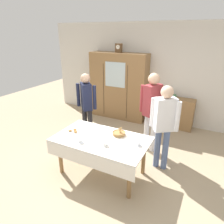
# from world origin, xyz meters

# --- Properties ---
(ground_plane) EXTENTS (12.00, 12.00, 0.00)m
(ground_plane) POSITION_xyz_m (0.00, 0.00, 0.00)
(ground_plane) COLOR tan
(ground_plane) RESTS_ON ground
(back_wall) EXTENTS (6.40, 0.10, 2.70)m
(back_wall) POSITION_xyz_m (0.00, 2.65, 1.35)
(back_wall) COLOR silver
(back_wall) RESTS_ON ground
(dining_table) EXTENTS (1.63, 0.95, 0.72)m
(dining_table) POSITION_xyz_m (0.00, -0.23, 0.62)
(dining_table) COLOR olive
(dining_table) RESTS_ON ground
(wall_cabinet) EXTENTS (1.69, 0.46, 1.91)m
(wall_cabinet) POSITION_xyz_m (-0.90, 2.35, 0.95)
(wall_cabinet) COLOR olive
(wall_cabinet) RESTS_ON ground
(mantel_clock) EXTENTS (0.18, 0.11, 0.24)m
(mantel_clock) POSITION_xyz_m (-0.91, 2.35, 2.03)
(mantel_clock) COLOR brown
(mantel_clock) RESTS_ON wall_cabinet
(bookshelf_low) EXTENTS (1.15, 0.35, 0.82)m
(bookshelf_low) POSITION_xyz_m (0.67, 2.41, 0.41)
(bookshelf_low) COLOR olive
(bookshelf_low) RESTS_ON ground
(book_stack) EXTENTS (0.18, 0.23, 0.07)m
(book_stack) POSITION_xyz_m (0.67, 2.41, 0.85)
(book_stack) COLOR #3D754C
(book_stack) RESTS_ON bookshelf_low
(tea_cup_far_left) EXTENTS (0.13, 0.13, 0.06)m
(tea_cup_far_left) POSITION_xyz_m (0.18, -0.39, 0.75)
(tea_cup_far_left) COLOR white
(tea_cup_far_left) RESTS_ON dining_table
(tea_cup_mid_left) EXTENTS (0.13, 0.13, 0.06)m
(tea_cup_mid_left) POSITION_xyz_m (-0.24, -0.48, 0.75)
(tea_cup_mid_left) COLOR white
(tea_cup_mid_left) RESTS_ON dining_table
(tea_cup_front_edge) EXTENTS (0.13, 0.13, 0.06)m
(tea_cup_front_edge) POSITION_xyz_m (0.64, -0.13, 0.75)
(tea_cup_front_edge) COLOR white
(tea_cup_front_edge) RESTS_ON dining_table
(bread_basket) EXTENTS (0.24, 0.24, 0.16)m
(bread_basket) POSITION_xyz_m (0.22, 0.05, 0.76)
(bread_basket) COLOR #9E7542
(bread_basket) RESTS_ON dining_table
(pastry_plate) EXTENTS (0.28, 0.28, 0.05)m
(pastry_plate) POSITION_xyz_m (-0.57, -0.24, 0.74)
(pastry_plate) COLOR white
(pastry_plate) RESTS_ON dining_table
(spoon_back_edge) EXTENTS (0.12, 0.02, 0.01)m
(spoon_back_edge) POSITION_xyz_m (-0.18, 0.11, 0.73)
(spoon_back_edge) COLOR silver
(spoon_back_edge) RESTS_ON dining_table
(spoon_far_right) EXTENTS (0.12, 0.02, 0.01)m
(spoon_far_right) POSITION_xyz_m (-0.02, -0.14, 0.73)
(spoon_far_right) COLOR silver
(spoon_far_right) RESTS_ON dining_table
(person_near_right_end) EXTENTS (0.52, 0.40, 1.61)m
(person_near_right_end) POSITION_xyz_m (-0.93, 0.74, 0.97)
(person_near_right_end) COLOR #232328
(person_near_right_end) RESTS_ON ground
(person_behind_table_right) EXTENTS (0.52, 0.41, 1.70)m
(person_behind_table_right) POSITION_xyz_m (0.52, 0.97, 1.04)
(person_behind_table_right) COLOR silver
(person_behind_table_right) RESTS_ON ground
(person_beside_shelf) EXTENTS (0.52, 0.37, 1.61)m
(person_beside_shelf) POSITION_xyz_m (0.90, 0.46, 0.98)
(person_beside_shelf) COLOR slate
(person_beside_shelf) RESTS_ON ground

